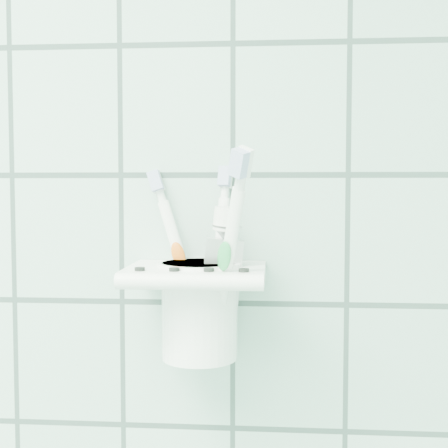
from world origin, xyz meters
name	(u,v)px	position (x,y,z in m)	size (l,w,h in m)	color
holder_bracket	(197,276)	(0.65, 1.15, 1.28)	(0.13, 0.10, 0.04)	white
cup	(200,306)	(0.66, 1.16, 1.26)	(0.08, 0.08, 0.09)	white
toothbrush_pink	(207,252)	(0.66, 1.17, 1.31)	(0.06, 0.04, 0.18)	white
toothbrush_blue	(211,255)	(0.67, 1.16, 1.30)	(0.02, 0.05, 0.18)	white
toothbrush_orange	(213,242)	(0.67, 1.15, 1.32)	(0.05, 0.08, 0.20)	white
toothpaste_tube	(215,267)	(0.67, 1.16, 1.29)	(0.05, 0.03, 0.14)	silver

